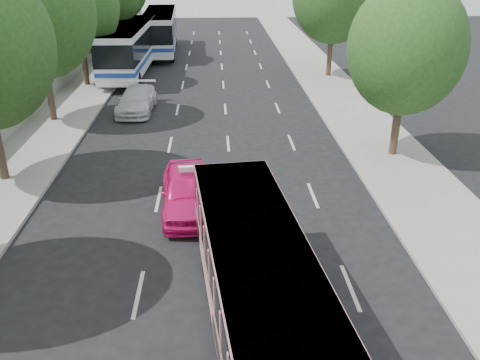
{
  "coord_description": "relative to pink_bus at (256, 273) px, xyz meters",
  "views": [
    {
      "loc": [
        0.4,
        -13.88,
        8.98
      ],
      "look_at": [
        1.2,
        2.13,
        1.6
      ],
      "focal_mm": 38.0,
      "sensor_mm": 36.0,
      "label": 1
    }
  ],
  "objects": [
    {
      "name": "low_wall",
      "position": [
        -11.6,
        23.68,
        -0.87
      ],
      "size": [
        0.3,
        90.0,
        1.5
      ],
      "primitive_type": "cube",
      "color": "#9E998E",
      "rests_on": "sidewalk_left"
    },
    {
      "name": "tree_left_d",
      "position": [
        -9.82,
        25.63,
        3.86
      ],
      "size": [
        5.52,
        5.52,
        8.6
      ],
      "color": "#38281E",
      "rests_on": "ground"
    },
    {
      "name": "tour_coach_front",
      "position": [
        -7.3,
        29.2,
        0.45
      ],
      "size": [
        2.93,
        12.41,
        3.7
      ],
      "rotation": [
        0.0,
        0.0,
        -0.02
      ],
      "color": "white",
      "rests_on": "ground"
    },
    {
      "name": "pink_bus",
      "position": [
        0.0,
        0.0,
        0.0
      ],
      "size": [
        3.22,
        9.12,
        2.85
      ],
      "rotation": [
        0.0,
        0.0,
        0.11
      ],
      "color": "pink",
      "rests_on": "ground"
    },
    {
      "name": "sidewalk_right",
      "position": [
        7.2,
        23.68,
        -1.71
      ],
      "size": [
        4.0,
        90.0,
        0.12
      ],
      "primitive_type": "cube",
      "color": "#9E998E",
      "rests_on": "ground"
    },
    {
      "name": "tree_left_c",
      "position": [
        -9.92,
        17.63,
        4.35
      ],
      "size": [
        6.0,
        6.0,
        9.35
      ],
      "color": "#38281E",
      "rests_on": "ground"
    },
    {
      "name": "tree_right_near",
      "position": [
        7.48,
        11.63,
        3.43
      ],
      "size": [
        5.1,
        5.1,
        7.95
      ],
      "color": "#38281E",
      "rests_on": "ground"
    },
    {
      "name": "sidewalk_left",
      "position": [
        -9.8,
        23.68,
        -1.7
      ],
      "size": [
        4.0,
        90.0,
        0.15
      ],
      "primitive_type": "cube",
      "color": "#9E998E",
      "rests_on": "ground"
    },
    {
      "name": "tour_coach_rear",
      "position": [
        -5.8,
        37.94,
        0.44
      ],
      "size": [
        3.18,
        12.41,
        3.68
      ],
      "rotation": [
        0.0,
        0.0,
        0.04
      ],
      "color": "silver",
      "rests_on": "ground"
    },
    {
      "name": "ground",
      "position": [
        -1.3,
        3.68,
        -1.77
      ],
      "size": [
        120.0,
        120.0,
        0.0
      ],
      "primitive_type": "plane",
      "color": "black",
      "rests_on": "ground"
    },
    {
      "name": "pink_taxi",
      "position": [
        -2.0,
        6.68,
        -0.97
      ],
      "size": [
        2.23,
        4.83,
        1.6
      ],
      "primitive_type": "imported",
      "rotation": [
        0.0,
        0.0,
        0.07
      ],
      "color": "#E5136F",
      "rests_on": "ground"
    },
    {
      "name": "white_pickup",
      "position": [
        -5.56,
        19.44,
        -1.07
      ],
      "size": [
        2.14,
        4.93,
        1.41
      ],
      "primitive_type": "imported",
      "rotation": [
        0.0,
        0.0,
        -0.03
      ],
      "color": "silver",
      "rests_on": "ground"
    },
    {
      "name": "taxi_roof_sign",
      "position": [
        -2.0,
        6.68,
        -0.08
      ],
      "size": [
        0.56,
        0.22,
        0.18
      ],
      "primitive_type": "cube",
      "rotation": [
        0.0,
        0.0,
        0.07
      ],
      "color": "silver",
      "rests_on": "pink_taxi"
    }
  ]
}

